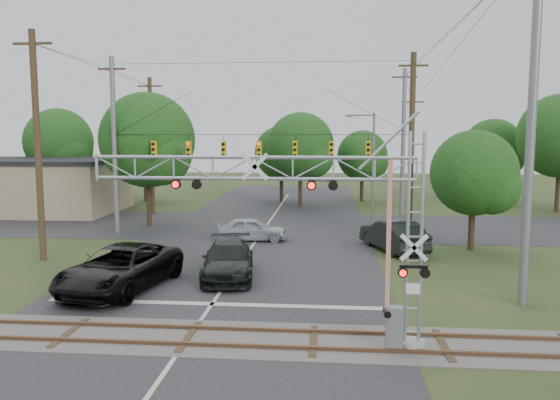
# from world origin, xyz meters

# --- Properties ---
(ground) EXTENTS (160.00, 160.00, 0.00)m
(ground) POSITION_xyz_m (0.00, 0.00, 0.00)
(ground) COLOR #273B1B
(ground) RESTS_ON ground
(road_main) EXTENTS (14.00, 90.00, 0.02)m
(road_main) POSITION_xyz_m (0.00, 10.00, 0.01)
(road_main) COLOR #262628
(road_main) RESTS_ON ground
(road_cross) EXTENTS (90.00, 12.00, 0.02)m
(road_cross) POSITION_xyz_m (0.00, 24.00, 0.01)
(road_cross) COLOR #262628
(road_cross) RESTS_ON ground
(railroad_track) EXTENTS (90.00, 3.20, 0.17)m
(railroad_track) POSITION_xyz_m (0.00, 2.00, 0.03)
(railroad_track) COLOR #545049
(railroad_track) RESTS_ON ground
(crossing_gantry) EXTENTS (10.18, 0.84, 6.59)m
(crossing_gantry) POSITION_xyz_m (4.01, 1.65, 4.10)
(crossing_gantry) COLOR #969691
(crossing_gantry) RESTS_ON ground
(traffic_signal_span) EXTENTS (19.34, 0.36, 11.50)m
(traffic_signal_span) POSITION_xyz_m (0.88, 20.00, 5.72)
(traffic_signal_span) COLOR slate
(traffic_signal_span) RESTS_ON ground
(pickup_black) EXTENTS (4.16, 7.08, 1.85)m
(pickup_black) POSITION_xyz_m (-4.26, 7.19, 0.92)
(pickup_black) COLOR black
(pickup_black) RESTS_ON ground
(car_dark) EXTENTS (2.96, 5.79, 1.61)m
(car_dark) POSITION_xyz_m (-0.12, 9.60, 0.80)
(car_dark) COLOR black
(car_dark) RESTS_ON ground
(sedan_silver) EXTENTS (4.45, 2.15, 1.46)m
(sedan_silver) POSITION_xyz_m (-0.26, 18.34, 0.73)
(sedan_silver) COLOR #ABAFB3
(sedan_silver) RESTS_ON ground
(suv_dark) EXTENTS (3.61, 5.64, 1.76)m
(suv_dark) POSITION_xyz_m (8.08, 16.20, 0.88)
(suv_dark) COLOR black
(suv_dark) RESTS_ON ground
(commercial_building) EXTENTS (19.48, 10.26, 4.51)m
(commercial_building) POSITION_xyz_m (-22.94, 29.33, 2.26)
(commercial_building) COLOR gray
(commercial_building) RESTS_ON ground
(streetlight) EXTENTS (2.16, 0.23, 8.11)m
(streetlight) POSITION_xyz_m (7.49, 25.66, 4.53)
(streetlight) COLOR slate
(streetlight) RESTS_ON ground
(utility_poles) EXTENTS (24.27, 29.23, 13.97)m
(utility_poles) POSITION_xyz_m (2.95, 21.85, 6.05)
(utility_poles) COLOR #3F311D
(utility_poles) RESTS_ON ground
(treeline) EXTENTS (51.70, 28.71, 9.96)m
(treeline) POSITION_xyz_m (0.40, 33.32, 5.53)
(treeline) COLOR #362718
(treeline) RESTS_ON ground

